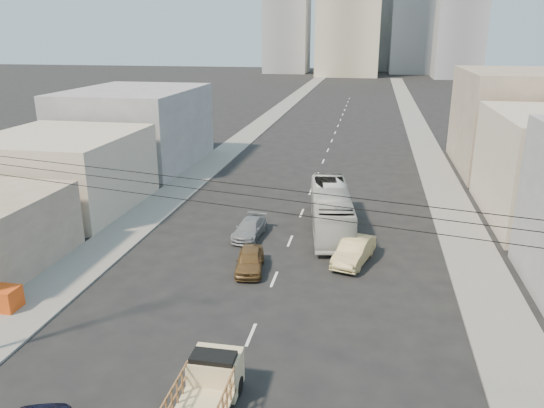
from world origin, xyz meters
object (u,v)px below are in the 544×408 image
(crate_stack, at_px, (1,298))
(sedan_tan, at_px, (354,251))
(sedan_grey, at_px, (250,229))
(city_bus, at_px, (331,209))
(flatbed_pickup, at_px, (207,387))
(sedan_brown, at_px, (250,260))

(crate_stack, bearing_deg, sedan_tan, 28.26)
(sedan_grey, bearing_deg, city_bus, 28.46)
(flatbed_pickup, distance_m, sedan_brown, 12.46)
(city_bus, distance_m, sedan_tan, 5.82)
(sedan_brown, relative_size, sedan_tan, 0.85)
(sedan_grey, distance_m, crate_stack, 15.95)
(sedan_tan, bearing_deg, crate_stack, -136.80)
(sedan_brown, height_order, crate_stack, sedan_brown)
(flatbed_pickup, height_order, sedan_brown, flatbed_pickup)
(city_bus, distance_m, crate_stack, 21.47)
(city_bus, xyz_separation_m, sedan_tan, (1.87, -5.46, -0.77))
(city_bus, bearing_deg, crate_stack, -144.28)
(sedan_grey, bearing_deg, crate_stack, -125.46)
(flatbed_pickup, xyz_separation_m, crate_stack, (-12.61, 5.41, -0.40))
(city_bus, relative_size, sedan_tan, 2.40)
(city_bus, bearing_deg, flatbed_pickup, -106.14)
(flatbed_pickup, xyz_separation_m, sedan_brown, (-1.24, 12.39, -0.43))
(city_bus, relative_size, sedan_grey, 2.60)
(sedan_tan, relative_size, crate_stack, 2.54)
(sedan_tan, bearing_deg, city_bus, 123.82)
(sedan_brown, bearing_deg, city_bus, 54.12)
(sedan_grey, relative_size, crate_stack, 2.34)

